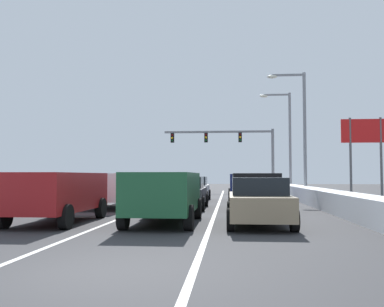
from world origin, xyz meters
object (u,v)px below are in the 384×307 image
at_px(sedan_tan_right_lane_nearest, 258,201).
at_px(suv_black_right_lane_second, 254,188).
at_px(sedan_charcoal_center_lane_second, 185,192).
at_px(suv_white_left_lane_second, 113,187).
at_px(suv_red_left_lane_nearest, 58,192).
at_px(roadside_sign_right, 365,139).
at_px(suv_navy_right_lane_third, 246,185).
at_px(street_lamp_right_near, 300,123).
at_px(street_lamp_right_mid, 286,134).
at_px(suv_maroon_left_lane_third, 143,184).
at_px(sedan_silver_center_lane_third, 193,189).
at_px(suv_green_center_lane_nearest, 165,193).
at_px(traffic_light_gantry, 234,144).

height_order(sedan_tan_right_lane_nearest, suv_black_right_lane_second, suv_black_right_lane_second).
bearing_deg(sedan_tan_right_lane_nearest, suv_black_right_lane_second, 87.92).
xyz_separation_m(sedan_charcoal_center_lane_second, suv_white_left_lane_second, (-3.55, -0.06, 0.25)).
xyz_separation_m(suv_red_left_lane_nearest, roadside_sign_right, (14.91, 15.68, 3.00)).
distance_m(sedan_tan_right_lane_nearest, suv_navy_right_lane_third, 13.06).
height_order(suv_white_left_lane_second, roadside_sign_right, roadside_sign_right).
height_order(street_lamp_right_near, street_lamp_right_mid, street_lamp_right_near).
xyz_separation_m(sedan_tan_right_lane_nearest, suv_black_right_lane_second, (0.22, 6.10, 0.25)).
bearing_deg(suv_maroon_left_lane_third, sedan_tan_right_lane_nearest, -64.04).
height_order(suv_red_left_lane_nearest, roadside_sign_right, roadside_sign_right).
distance_m(suv_red_left_lane_nearest, suv_maroon_left_lane_third, 13.04).
distance_m(suv_navy_right_lane_third, street_lamp_right_near, 6.52).
xyz_separation_m(sedan_charcoal_center_lane_second, roadside_sign_right, (11.28, 9.18, 3.25)).
height_order(suv_navy_right_lane_third, sedan_silver_center_lane_third, suv_navy_right_lane_third).
bearing_deg(suv_black_right_lane_second, sedan_tan_right_lane_nearest, -92.08).
distance_m(sedan_charcoal_center_lane_second, street_lamp_right_mid, 18.63).
distance_m(suv_black_right_lane_second, suv_maroon_left_lane_third, 9.72).
bearing_deg(suv_navy_right_lane_third, suv_red_left_lane_nearest, -117.60).
height_order(suv_red_left_lane_nearest, suv_maroon_left_lane_third, same).
bearing_deg(suv_maroon_left_lane_third, roadside_sign_right, 10.19).
bearing_deg(suv_navy_right_lane_third, suv_green_center_lane_nearest, -103.68).
distance_m(sedan_silver_center_lane_third, traffic_light_gantry, 16.61).
bearing_deg(suv_maroon_left_lane_third, sedan_charcoal_center_lane_second, -62.45).
relative_size(sedan_silver_center_lane_third, suv_red_left_lane_nearest, 0.92).
bearing_deg(suv_red_left_lane_nearest, suv_white_left_lane_second, 89.30).
distance_m(suv_green_center_lane_nearest, street_lamp_right_mid, 24.56).
distance_m(sedan_tan_right_lane_nearest, suv_white_left_lane_second, 9.31).
bearing_deg(suv_green_center_lane_nearest, street_lamp_right_mid, 73.18).
xyz_separation_m(suv_black_right_lane_second, suv_red_left_lane_nearest, (-6.86, -5.95, 0.00)).
bearing_deg(suv_white_left_lane_second, suv_navy_right_lane_third, 44.09).
xyz_separation_m(traffic_light_gantry, street_lamp_right_near, (4.42, -12.48, 0.46)).
height_order(sedan_tan_right_lane_nearest, suv_red_left_lane_nearest, suv_red_left_lane_nearest).
xyz_separation_m(suv_green_center_lane_nearest, street_lamp_right_mid, (7.01, 23.17, 4.17)).
distance_m(suv_green_center_lane_nearest, street_lamp_right_near, 17.99).
bearing_deg(sedan_charcoal_center_lane_second, suv_green_center_lane_nearest, -90.13).
xyz_separation_m(suv_green_center_lane_nearest, street_lamp_right_near, (7.01, 16.03, 4.18)).
bearing_deg(sedan_charcoal_center_lane_second, traffic_light_gantry, 83.34).
distance_m(sedan_tan_right_lane_nearest, sedan_charcoal_center_lane_second, 7.31).
xyz_separation_m(street_lamp_right_near, street_lamp_right_mid, (-0.00, 7.14, -0.02)).
xyz_separation_m(suv_white_left_lane_second, street_lamp_right_mid, (10.54, 16.76, 4.17)).
xyz_separation_m(sedan_silver_center_lane_third, suv_maroon_left_lane_third, (-3.27, 0.40, 0.25)).
bearing_deg(roadside_sign_right, suv_green_center_lane_nearest, -125.82).
distance_m(sedan_charcoal_center_lane_second, suv_white_left_lane_second, 3.56).
distance_m(suv_maroon_left_lane_third, street_lamp_right_mid, 15.12).
relative_size(suv_green_center_lane_nearest, traffic_light_gantry, 0.45).
relative_size(suv_red_left_lane_nearest, traffic_light_gantry, 0.45).
height_order(suv_navy_right_lane_third, suv_green_center_lane_nearest, same).
xyz_separation_m(sedan_charcoal_center_lane_second, sedan_silver_center_lane_third, (-0.14, 6.14, 0.00)).
height_order(suv_maroon_left_lane_third, roadside_sign_right, roadside_sign_right).
xyz_separation_m(sedan_tan_right_lane_nearest, sedan_charcoal_center_lane_second, (-3.01, 6.66, 0.00)).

